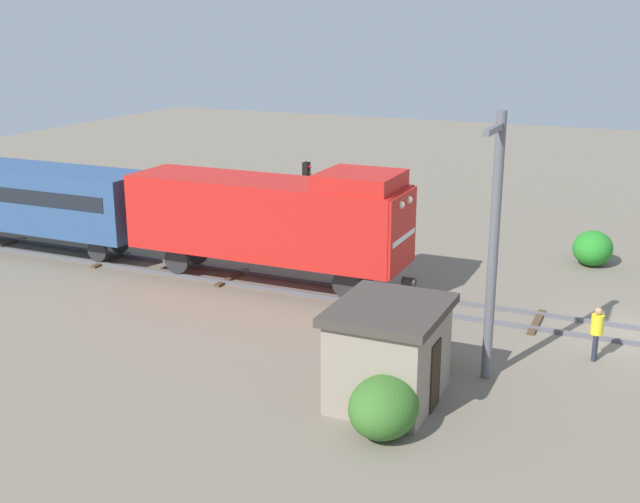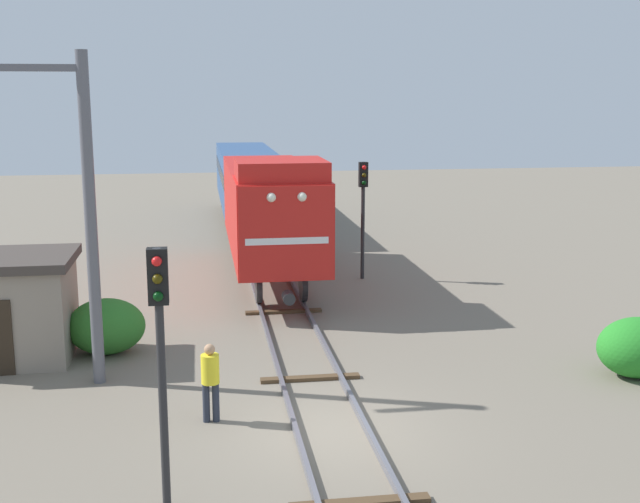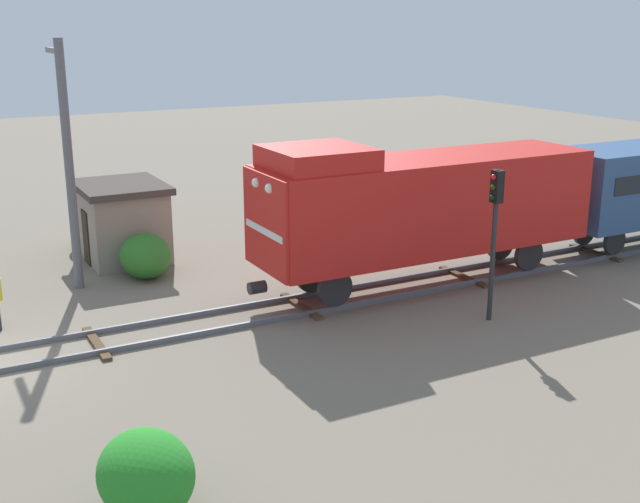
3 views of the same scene
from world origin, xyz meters
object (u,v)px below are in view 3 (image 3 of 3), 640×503
(locomotive, at_px, (421,202))
(catenary_mast, at_px, (68,160))
(traffic_signal_mid, at_px, (495,218))
(relay_hut, at_px, (123,221))

(locomotive, bearing_deg, catenary_mast, -117.77)
(traffic_signal_mid, xyz_separation_m, relay_hut, (-10.90, -7.55, -1.61))
(catenary_mast, relative_size, relay_hut, 2.21)
(traffic_signal_mid, distance_m, relay_hut, 13.36)
(locomotive, xyz_separation_m, catenary_mast, (-5.06, -9.62, 1.34))
(locomotive, bearing_deg, traffic_signal_mid, 1.26)
(locomotive, distance_m, traffic_signal_mid, 3.41)
(locomotive, relative_size, relay_hut, 3.31)
(traffic_signal_mid, height_order, relay_hut, traffic_signal_mid)
(relay_hut, bearing_deg, locomotive, 44.92)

